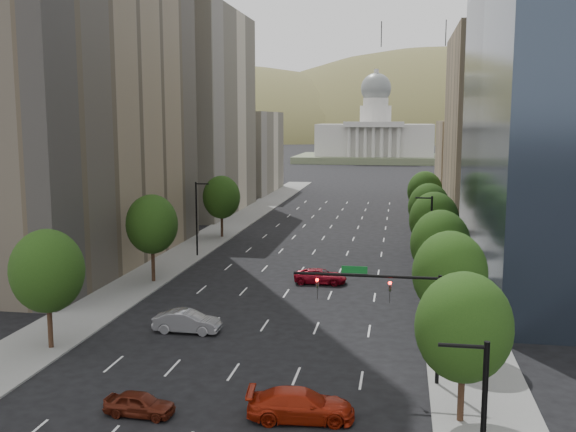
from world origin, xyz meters
The scene contains 24 objects.
sidewalk_left centered at (-15.50, 60.00, 0.07)m, with size 6.00×200.00×0.15m, color slate.
sidewalk_right centered at (15.50, 60.00, 0.07)m, with size 6.00×200.00×0.15m, color slate.
midrise_cream_left centered at (-25.00, 103.00, 17.50)m, with size 14.00×30.00×35.00m, color beige.
filler_left centered at (-25.00, 136.00, 9.00)m, with size 14.00×26.00×18.00m, color beige.
parking_tan_right centered at (25.00, 100.00, 15.00)m, with size 14.00×30.00×30.00m, color #8C7759.
filler_right centered at (25.00, 133.00, 8.00)m, with size 14.00×26.00×16.00m, color #8C7759.
tree_right_0 centered at (14.00, 25.00, 5.39)m, with size 5.20×5.20×8.39m.
tree_right_1 centered at (14.00, 36.00, 5.75)m, with size 5.20×5.20×8.75m.
tree_right_2 centered at (14.00, 48.00, 5.60)m, with size 5.20×5.20×8.61m.
tree_right_3 centered at (14.00, 60.00, 5.89)m, with size 5.20×5.20×8.89m.
tree_right_4 centered at (14.00, 74.00, 5.46)m, with size 5.20×5.20×8.46m.
tree_right_5 centered at (14.00, 90.00, 5.75)m, with size 5.20×5.20×8.75m.
tree_left_0 centered at (-14.00, 32.00, 5.75)m, with size 5.20×5.20×8.75m.
tree_left_1 centered at (-14.00, 52.00, 5.96)m, with size 5.20×5.20×8.97m.
tree_left_2 centered at (-14.00, 78.00, 5.68)m, with size 5.20×5.20×8.68m.
streetlight_rn centered at (13.44, 55.00, 4.84)m, with size 1.70×0.20×9.00m.
streetlight_ln centered at (-13.44, 65.00, 4.84)m, with size 1.70×0.20×9.00m.
traffic_signal centered at (10.53, 30.00, 5.17)m, with size 9.12×0.40×7.38m.
capitol centered at (0.00, 249.71, 8.58)m, with size 60.00×40.00×35.20m.
foothills centered at (34.67, 599.39, -37.78)m, with size 720.00×413.00×263.00m.
car_red_near centered at (5.39, 23.89, 0.86)m, with size 2.40×5.91×1.72m, color #981E0B.
car_maroon centered at (-3.54, 22.90, 0.68)m, with size 1.60×3.97×1.35m, color #51190D.
car_silver centered at (-5.57, 37.33, 0.85)m, with size 1.81×5.19×1.71m, color gray.
car_red_far centered at (2.72, 54.43, 0.73)m, with size 2.43×5.26×1.46m, color maroon.
Camera 1 is at (10.54, -10.10, 16.37)m, focal length 41.28 mm.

